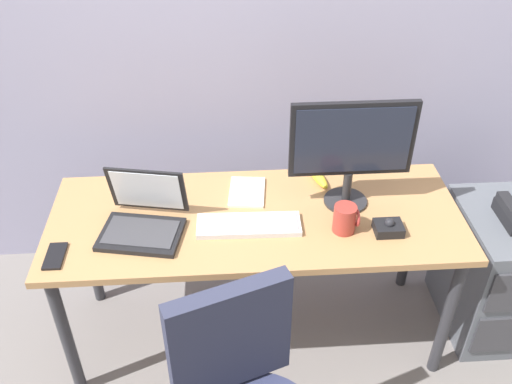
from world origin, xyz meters
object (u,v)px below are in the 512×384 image
(paper_notepad, at_px, (247,192))
(monitor_main, at_px, (352,146))
(coffee_mug, at_px, (345,219))
(banana, at_px, (318,176))
(laptop, at_px, (143,218))
(cell_phone, at_px, (55,256))
(file_cabinet, at_px, (499,271))
(keyboard, at_px, (249,225))
(trackball_mouse, at_px, (388,228))

(paper_notepad, bearing_deg, monitor_main, -12.64)
(coffee_mug, height_order, banana, coffee_mug)
(laptop, bearing_deg, monitor_main, 7.87)
(coffee_mug, relative_size, cell_phone, 0.81)
(file_cabinet, xyz_separation_m, monitor_main, (-0.74, 0.06, 0.67))
(keyboard, height_order, laptop, laptop)
(laptop, distance_m, paper_notepad, 0.47)
(keyboard, bearing_deg, cell_phone, -170.36)
(laptop, xyz_separation_m, paper_notepad, (0.42, 0.21, -0.05))
(monitor_main, distance_m, keyboard, 0.51)
(trackball_mouse, xyz_separation_m, cell_phone, (-1.27, -0.06, -0.02))
(coffee_mug, height_order, cell_phone, coffee_mug)
(monitor_main, bearing_deg, paper_notepad, 167.36)
(monitor_main, bearing_deg, banana, 118.38)
(trackball_mouse, height_order, cell_phone, trackball_mouse)
(coffee_mug, bearing_deg, laptop, 175.38)
(trackball_mouse, bearing_deg, coffee_mug, 171.95)
(monitor_main, distance_m, coffee_mug, 0.28)
(laptop, distance_m, banana, 0.79)
(monitor_main, xyz_separation_m, cell_phone, (-1.14, -0.26, -0.27))
(paper_notepad, distance_m, cell_phone, 0.81)
(laptop, height_order, coffee_mug, laptop)
(monitor_main, xyz_separation_m, laptop, (-0.82, -0.11, -0.22))
(laptop, xyz_separation_m, trackball_mouse, (0.95, -0.09, -0.03))
(monitor_main, distance_m, trackball_mouse, 0.35)
(keyboard, distance_m, cell_phone, 0.74)
(file_cabinet, bearing_deg, keyboard, -176.05)
(monitor_main, relative_size, paper_notepad, 2.37)
(keyboard, height_order, coffee_mug, coffee_mug)
(file_cabinet, distance_m, keyboard, 1.23)
(keyboard, distance_m, laptop, 0.41)
(trackball_mouse, relative_size, coffee_mug, 0.95)
(file_cabinet, xyz_separation_m, banana, (-0.83, 0.22, 0.41))
(file_cabinet, bearing_deg, trackball_mouse, -166.68)
(monitor_main, relative_size, coffee_mug, 4.27)
(monitor_main, height_order, banana, monitor_main)
(file_cabinet, relative_size, laptop, 1.76)
(file_cabinet, distance_m, banana, 0.96)
(keyboard, distance_m, trackball_mouse, 0.55)
(trackball_mouse, relative_size, banana, 0.58)
(paper_notepad, bearing_deg, coffee_mug, -36.12)
(coffee_mug, bearing_deg, monitor_main, 77.27)
(laptop, bearing_deg, trackball_mouse, -5.23)
(file_cabinet, xyz_separation_m, coffee_mug, (-0.78, -0.12, 0.45))
(laptop, xyz_separation_m, cell_phone, (-0.32, -0.15, -0.05))
(cell_phone, xyz_separation_m, banana, (1.05, 0.43, 0.02))
(file_cabinet, bearing_deg, monitor_main, 175.72)
(trackball_mouse, bearing_deg, monitor_main, 122.64)
(trackball_mouse, height_order, banana, trackball_mouse)
(paper_notepad, relative_size, cell_phone, 1.46)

